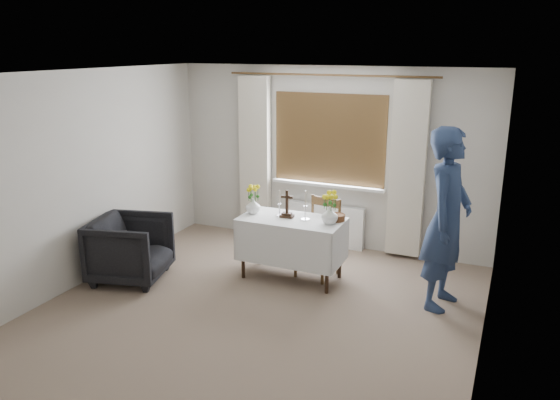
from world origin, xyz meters
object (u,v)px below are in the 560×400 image
at_px(altar_table, 292,249).
at_px(flower_vase_right, 330,215).
at_px(flower_vase_left, 253,206).
at_px(wooden_cross, 287,204).
at_px(armchair, 131,249).
at_px(wooden_chair, 317,238).
at_px(person, 447,219).

height_order(altar_table, flower_vase_right, flower_vase_right).
bearing_deg(flower_vase_left, wooden_cross, 2.25).
bearing_deg(armchair, wooden_chair, -77.88).
xyz_separation_m(wooden_chair, wooden_cross, (-0.33, -0.17, 0.45)).
bearing_deg(person, wooden_chair, 92.79).
height_order(altar_table, armchair, armchair).
bearing_deg(altar_table, wooden_chair, 37.27).
bearing_deg(flower_vase_left, armchair, -146.35).
relative_size(wooden_chair, wooden_cross, 2.87).
relative_size(flower_vase_left, flower_vase_right, 0.93).
relative_size(altar_table, wooden_cross, 3.69).
distance_m(person, flower_vase_right, 1.31).
distance_m(altar_table, flower_vase_left, 0.70).
xyz_separation_m(altar_table, wooden_chair, (0.26, 0.20, 0.10)).
bearing_deg(wooden_chair, armchair, -142.51).
xyz_separation_m(wooden_chair, armchair, (-2.02, -1.01, -0.09)).
bearing_deg(altar_table, flower_vase_left, 178.72).
xyz_separation_m(wooden_chair, flower_vase_left, (-0.78, -0.19, 0.37)).
distance_m(person, flower_vase_left, 2.30).
distance_m(wooden_chair, wooden_cross, 0.58).
xyz_separation_m(wooden_chair, person, (1.52, -0.20, 0.50)).
relative_size(person, wooden_cross, 5.85).
bearing_deg(armchair, altar_table, -79.65).
relative_size(wooden_cross, flower_vase_left, 1.78).
distance_m(wooden_cross, flower_vase_left, 0.45).
distance_m(altar_table, flower_vase_right, 0.67).
bearing_deg(armchair, flower_vase_left, -70.85).
height_order(armchair, flower_vase_left, flower_vase_left).
distance_m(altar_table, wooden_chair, 0.34).
bearing_deg(altar_table, armchair, -155.15).
bearing_deg(altar_table, wooden_cross, 158.74).
distance_m(person, wooden_cross, 1.85).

